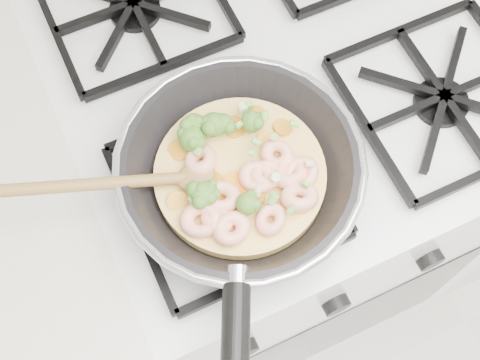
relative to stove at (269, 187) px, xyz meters
name	(u,v)px	position (x,y,z in m)	size (l,w,h in m)	color
stove	(269,187)	(0.00, 0.00, 0.00)	(0.60, 0.60, 0.92)	white
skillet	(238,176)	(-0.14, -0.15, 0.50)	(0.43, 0.42, 0.09)	black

